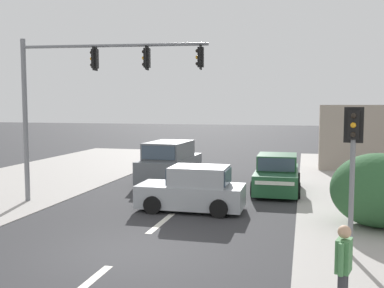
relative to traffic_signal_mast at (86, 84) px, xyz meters
name	(u,v)px	position (x,y,z in m)	size (l,w,h in m)	color
ground_plane	(123,255)	(3.46, -5.02, -4.35)	(140.00, 140.00, 0.00)	#303033
lane_dash_near	(83,287)	(3.46, -7.02, -4.35)	(0.20, 2.40, 0.01)	silver
lane_dash_mid	(161,223)	(3.46, -2.02, -4.35)	(0.20, 2.40, 0.01)	silver
lane_dash_far	(199,192)	(3.46, 2.98, -4.35)	(0.20, 2.40, 0.01)	silver
traffic_signal_mast	(86,84)	(0.00, 0.00, 0.00)	(6.85, 1.04, 6.00)	slate
pedestal_signal_right_kerb	(353,156)	(8.77, -3.76, -1.94)	(0.44, 0.31, 3.56)	slate
roadside_bush	(384,193)	(9.95, -0.90, -3.32)	(2.92, 2.50, 2.19)	#2D5B33
hatchback_kerbside_parked	(193,190)	(4.01, -0.18, -3.65)	(3.65, 1.81, 1.53)	#A3A8AD
suv_oncoming_mid	(170,163)	(1.54, 5.21, -3.47)	(2.22, 4.61, 1.90)	slate
sedan_crossing_left	(277,175)	(6.59, 3.88, -3.65)	(1.94, 4.27, 1.56)	#235633
pedestrian_at_kerb	(343,267)	(8.33, -7.22, -3.43)	(0.31, 0.54, 1.63)	#333338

